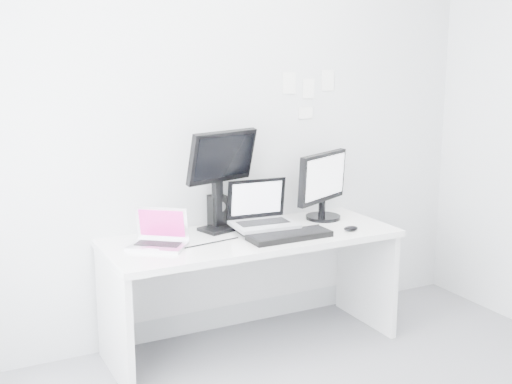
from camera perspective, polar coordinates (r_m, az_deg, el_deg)
back_wall at (r=4.29m, az=-2.49°, el=5.48°), size 3.60×0.00×3.60m
desk at (r=4.22m, az=-0.37°, el=-8.43°), size 1.80×0.70×0.73m
macbook at (r=3.85m, az=-8.41°, el=-3.05°), size 0.39×0.38×0.23m
speaker at (r=4.26m, az=-3.28°, el=-1.65°), size 0.13×0.13×0.21m
dell_laptop at (r=4.14m, az=0.70°, el=-1.21°), size 0.41×0.33×0.32m
rear_monitor at (r=4.14m, az=-3.06°, el=1.08°), size 0.50×0.29×0.65m
samsung_monitor at (r=4.45m, az=5.77°, el=0.60°), size 0.55×0.43×0.46m
keyboard at (r=4.03m, az=2.87°, el=-3.72°), size 0.51×0.18×0.03m
mouse at (r=4.23m, az=8.05°, el=-3.08°), size 0.10×0.07×0.03m
wall_note_0 at (r=4.47m, az=2.83°, el=9.22°), size 0.10×0.00×0.14m
wall_note_1 at (r=4.55m, az=4.48°, el=8.75°), size 0.09×0.00×0.13m
wall_note_2 at (r=4.62m, az=6.10°, el=9.40°), size 0.10×0.00×0.14m
wall_note_3 at (r=4.55m, az=4.23°, el=6.73°), size 0.11×0.00×0.08m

